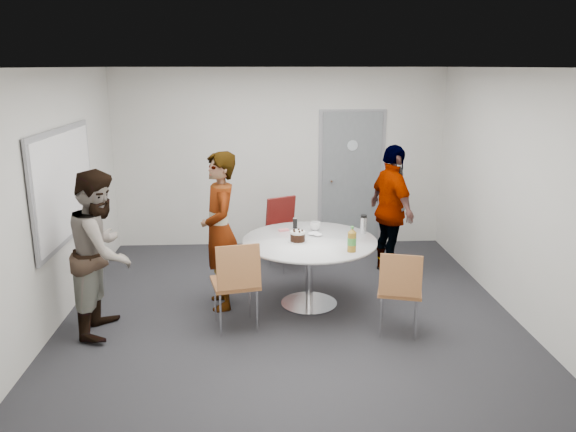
{
  "coord_description": "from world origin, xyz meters",
  "views": [
    {
      "loc": [
        -0.32,
        -5.97,
        2.72
      ],
      "look_at": [
        0.01,
        0.25,
        1.05
      ],
      "focal_mm": 35.0,
      "sensor_mm": 36.0,
      "label": 1
    }
  ],
  "objects": [
    {
      "name": "wall_back",
      "position": [
        0.0,
        2.5,
        1.35
      ],
      "size": [
        5.0,
        0.0,
        5.0
      ],
      "primitive_type": "plane",
      "rotation": [
        1.57,
        0.0,
        0.0
      ],
      "color": "beige",
      "rests_on": "floor"
    },
    {
      "name": "person_main",
      "position": [
        -0.77,
        0.16,
        0.9
      ],
      "size": [
        0.55,
        0.73,
        1.81
      ],
      "primitive_type": "imported",
      "rotation": [
        0.0,
        0.0,
        -1.37
      ],
      "color": "#A5C6EA",
      "rests_on": "floor"
    },
    {
      "name": "ceiling",
      "position": [
        0.0,
        0.0,
        2.7
      ],
      "size": [
        5.0,
        5.0,
        0.0
      ],
      "primitive_type": "plane",
      "rotation": [
        3.14,
        0.0,
        0.0
      ],
      "color": "silver",
      "rests_on": "wall_back"
    },
    {
      "name": "door",
      "position": [
        1.1,
        2.48,
        1.03
      ],
      "size": [
        1.02,
        0.17,
        2.12
      ],
      "color": "slate",
      "rests_on": "wall_back"
    },
    {
      "name": "wall_front",
      "position": [
        0.0,
        -2.5,
        1.35
      ],
      "size": [
        5.0,
        0.0,
        5.0
      ],
      "primitive_type": "plane",
      "rotation": [
        -1.57,
        0.0,
        0.0
      ],
      "color": "beige",
      "rests_on": "floor"
    },
    {
      "name": "floor",
      "position": [
        0.0,
        0.0,
        0.0
      ],
      "size": [
        5.0,
        5.0,
        0.0
      ],
      "primitive_type": "plane",
      "color": "black",
      "rests_on": "ground"
    },
    {
      "name": "chair_near_right",
      "position": [
        1.1,
        -0.71,
        0.56
      ],
      "size": [
        0.54,
        0.57,
        0.92
      ],
      "rotation": [
        0.0,
        0.0,
        -0.26
      ],
      "color": "brown",
      "rests_on": "floor"
    },
    {
      "name": "table",
      "position": [
        0.26,
        0.12,
        0.69
      ],
      "size": [
        1.53,
        1.53,
        1.08
      ],
      "color": "white",
      "rests_on": "floor"
    },
    {
      "name": "chair_near_left",
      "position": [
        -0.57,
        -0.52,
        0.61
      ],
      "size": [
        0.56,
        0.6,
        0.99
      ],
      "rotation": [
        0.0,
        0.0,
        0.22
      ],
      "color": "brown",
      "rests_on": "floor"
    },
    {
      "name": "chair_far",
      "position": [
        0.03,
        1.48,
        0.59
      ],
      "size": [
        0.63,
        0.65,
        0.96
      ],
      "rotation": [
        0.0,
        0.0,
        3.62
      ],
      "color": "#5D1512",
      "rests_on": "floor"
    },
    {
      "name": "wall_left",
      "position": [
        -2.5,
        0.0,
        1.35
      ],
      "size": [
        0.0,
        5.0,
        5.0
      ],
      "primitive_type": "plane",
      "rotation": [
        1.57,
        0.0,
        1.57
      ],
      "color": "beige",
      "rests_on": "floor"
    },
    {
      "name": "wall_right",
      "position": [
        2.5,
        0.0,
        1.35
      ],
      "size": [
        0.0,
        5.0,
        5.0
      ],
      "primitive_type": "plane",
      "rotation": [
        1.57,
        0.0,
        -1.57
      ],
      "color": "beige",
      "rests_on": "floor"
    },
    {
      "name": "whiteboard",
      "position": [
        -2.46,
        0.2,
        1.45
      ],
      "size": [
        0.04,
        1.9,
        1.25
      ],
      "color": "gray",
      "rests_on": "wall_left"
    },
    {
      "name": "person_right",
      "position": [
        1.43,
        1.14,
        0.87
      ],
      "size": [
        0.68,
        1.09,
        1.74
      ],
      "primitive_type": "imported",
      "rotation": [
        0.0,
        0.0,
        1.84
      ],
      "color": "black",
      "rests_on": "floor"
    },
    {
      "name": "person_left",
      "position": [
        -1.95,
        -0.39,
        0.86
      ],
      "size": [
        0.68,
        0.86,
        1.72
      ],
      "primitive_type": "imported",
      "rotation": [
        0.0,
        0.0,
        1.54
      ],
      "color": "white",
      "rests_on": "floor"
    }
  ]
}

